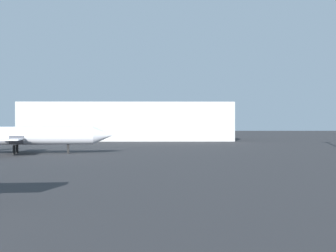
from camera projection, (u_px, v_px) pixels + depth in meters
airplane_distant at (22, 136)px, 81.74m from camera, size 30.21×17.79×9.43m
terminal_building at (128, 122)px, 146.17m from camera, size 60.89×22.84×11.09m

